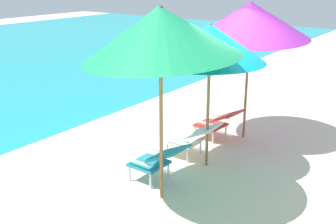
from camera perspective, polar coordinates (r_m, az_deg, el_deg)
name	(u,v)px	position (r m, az deg, el deg)	size (l,w,h in m)	color
ground_plane	(46,115)	(9.98, -16.34, -0.42)	(40.00, 40.00, 0.00)	beige
lounge_chair_left	(158,159)	(6.40, -1.41, -6.42)	(0.56, 0.89, 0.68)	teal
lounge_chair_center	(193,137)	(7.25, 3.40, -3.37)	(0.57, 0.89, 0.68)	silver
lounge_chair_right	(218,121)	(8.07, 6.90, -1.20)	(0.60, 0.91, 0.68)	red
beach_umbrella_left	(161,32)	(5.41, -1.01, 10.80)	(2.99, 2.99, 2.78)	olive
beach_umbrella_center	(210,44)	(6.56, 5.75, 9.26)	(1.91, 1.93, 2.39)	olive
beach_umbrella_right	(250,21)	(7.91, 11.17, 12.13)	(2.51, 2.49, 2.67)	olive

